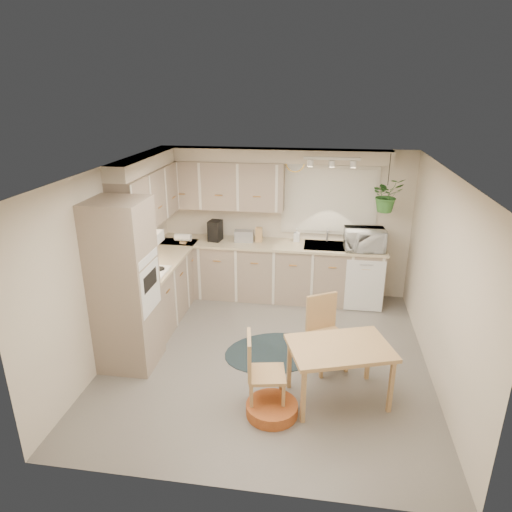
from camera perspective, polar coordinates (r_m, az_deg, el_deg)
name	(u,v)px	position (r m, az deg, el deg)	size (l,w,h in m)	color
floor	(267,357)	(6.04, 1.43, -12.46)	(4.20, 4.20, 0.00)	#69615C
ceiling	(269,171)	(5.15, 1.66, 10.58)	(4.20, 4.20, 0.00)	white
wall_back	(284,223)	(7.46, 3.56, 4.18)	(4.00, 0.04, 2.40)	beige
wall_front	(234,372)	(3.65, -2.73, -14.30)	(4.00, 0.04, 2.40)	beige
wall_left	(111,262)	(6.05, -17.63, -0.70)	(0.04, 4.20, 2.40)	beige
wall_right	(442,281)	(5.62, 22.23, -2.89)	(0.04, 4.20, 2.40)	beige
base_cab_left	(162,289)	(6.95, -11.67, -4.06)	(0.60, 1.85, 0.90)	gray
base_cab_back	(269,271)	(7.44, 1.69, -1.94)	(3.60, 0.60, 0.90)	gray
counter_left	(160,260)	(6.77, -11.87, -0.44)	(0.64, 1.89, 0.04)	tan
counter_back	(270,244)	(7.27, 1.72, 1.46)	(3.64, 0.64, 0.04)	tan
oven_stack	(125,286)	(5.65, -16.11, -3.66)	(0.65, 0.65, 2.10)	gray
wall_oven_face	(150,288)	(5.53, -13.08, -3.92)	(0.02, 0.56, 0.58)	silver
upper_cab_left	(150,196)	(6.67, -13.16, 7.29)	(0.35, 2.00, 0.75)	gray
upper_cab_back	(221,185)	(7.29, -4.40, 8.85)	(2.00, 0.35, 0.75)	gray
soffit_left	(145,162)	(6.60, -13.70, 11.31)	(0.30, 2.00, 0.20)	beige
soffit_back	(272,155)	(7.10, 2.00, 12.47)	(3.60, 0.30, 0.20)	beige
cooktop	(146,273)	(6.26, -13.58, -2.08)	(0.52, 0.58, 0.02)	silver
range_hood	(142,241)	(6.11, -14.10, 1.88)	(0.40, 0.60, 0.14)	silver
window_blinds	(329,201)	(7.30, 9.12, 6.86)	(1.40, 0.02, 1.00)	white
window_frame	(329,200)	(7.31, 9.12, 6.88)	(1.50, 0.02, 1.10)	beige
sink	(327,248)	(7.24, 8.81, 0.97)	(0.70, 0.48, 0.10)	#A3A5AB
dishwasher_front	(364,286)	(7.16, 13.41, -3.69)	(0.58, 0.01, 0.83)	silver
track_light_bar	(332,158)	(6.66, 9.47, 11.94)	(0.80, 0.04, 0.04)	silver
wall_clock	(295,163)	(7.21, 4.92, 11.56)	(0.30, 0.30, 0.03)	gold
dining_table	(338,373)	(5.23, 10.24, -14.19)	(1.07, 0.72, 0.68)	tan
chair_left	(267,372)	(4.99, 1.35, -14.32)	(0.41, 0.41, 0.87)	tan
chair_back	(328,335)	(5.68, 9.01, -9.67)	(0.43, 0.43, 0.91)	tan
braided_rug	(274,352)	(6.12, 2.22, -11.92)	(1.30, 0.97, 0.01)	black
pet_bed	(272,409)	(5.11, 2.00, -18.56)	(0.55, 0.55, 0.13)	#AE5922
microwave	(365,237)	(7.10, 13.43, 2.31)	(0.60, 0.33, 0.40)	silver
soap_bottle	(297,238)	(7.36, 5.11, 2.20)	(0.10, 0.21, 0.10)	silver
hanging_plant	(386,199)	(6.97, 15.99, 6.91)	(0.45, 0.50, 0.39)	#31692A
coffee_maker	(215,231)	(7.37, -5.11, 3.18)	(0.19, 0.23, 0.33)	black
toaster	(244,236)	(7.32, -1.51, 2.52)	(0.30, 0.17, 0.18)	#A3A5AB
knife_block	(259,235)	(7.31, 0.36, 2.69)	(0.11, 0.11, 0.23)	tan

